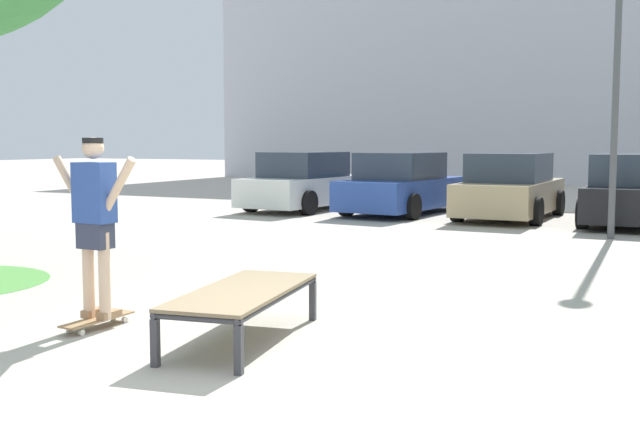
{
  "coord_description": "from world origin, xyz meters",
  "views": [
    {
      "loc": [
        3.24,
        -5.05,
        1.73
      ],
      "look_at": [
        -0.3,
        1.97,
        1.0
      ],
      "focal_mm": 42.57,
      "sensor_mm": 36.0,
      "label": 1
    }
  ],
  "objects": [
    {
      "name": "light_post",
      "position": [
        1.82,
        9.48,
        3.83
      ],
      "size": [
        0.36,
        0.36,
        5.83
      ],
      "color": "#4C4C51",
      "rests_on": "ground"
    },
    {
      "name": "car_white",
      "position": [
        -5.93,
        12.35,
        0.69
      ],
      "size": [
        2.17,
        4.32,
        1.5
      ],
      "color": "silver",
      "rests_on": "ground"
    },
    {
      "name": "ground_plane",
      "position": [
        0.0,
        0.0,
        0.0
      ],
      "size": [
        120.0,
        120.0,
        0.0
      ],
      "primitive_type": "plane",
      "color": "#B2AA9E"
    },
    {
      "name": "car_blue",
      "position": [
        -3.3,
        12.42,
        0.69
      ],
      "size": [
        2.19,
        4.33,
        1.5
      ],
      "color": "#28479E",
      "rests_on": "ground"
    },
    {
      "name": "skateboard",
      "position": [
        -1.77,
        0.25,
        0.08
      ],
      "size": [
        0.22,
        0.8,
        0.09
      ],
      "color": "#9E754C",
      "rests_on": "ground"
    },
    {
      "name": "skate_box",
      "position": [
        -0.3,
        0.47,
        0.41
      ],
      "size": [
        1.07,
        2.0,
        0.46
      ],
      "color": "#38383D",
      "rests_on": "ground"
    },
    {
      "name": "skater",
      "position": [
        -1.77,
        0.25,
        1.07
      ],
      "size": [
        1.0,
        0.29,
        1.69
      ],
      "color": "beige",
      "rests_on": "skateboard"
    },
    {
      "name": "car_tan",
      "position": [
        -0.67,
        12.41,
        0.69
      ],
      "size": [
        1.95,
        4.22,
        1.5
      ],
      "color": "tan",
      "rests_on": "ground"
    },
    {
      "name": "car_black",
      "position": [
        1.96,
        12.25,
        0.69
      ],
      "size": [
        1.95,
        4.21,
        1.5
      ],
      "color": "black",
      "rests_on": "ground"
    }
  ]
}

